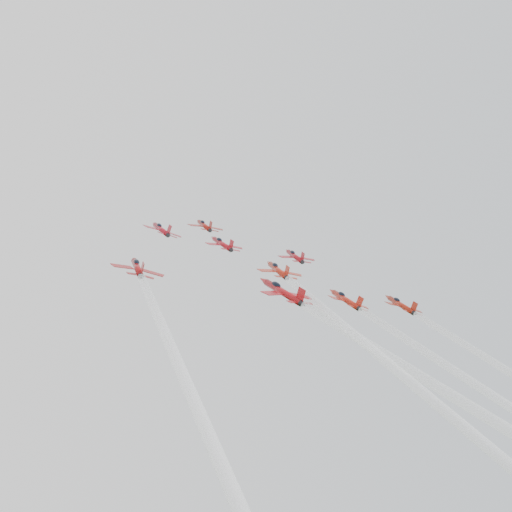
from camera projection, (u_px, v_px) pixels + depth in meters
name	position (u px, v px, depth m)	size (l,w,h in m)	color
jet_lead	(204.00, 225.00, 170.18)	(8.90, 11.20, 7.80)	maroon
jet_row2_left	(161.00, 229.00, 150.37)	(8.88, 11.16, 7.77)	maroon
jet_row2_center	(222.00, 244.00, 152.39)	(8.69, 10.93, 7.61)	maroon
jet_row2_right	(295.00, 256.00, 160.81)	(8.78, 11.04, 7.69)	maroon
jet_center	(409.00, 362.00, 99.67)	(9.34, 85.38, 57.07)	#A82010
jet_rear_farleft	(230.00, 380.00, 74.92)	(8.68, 79.32, 53.02)	maroon
jet_rear_left	(468.00, 431.00, 78.34)	(10.22, 93.38, 62.43)	#A10F14
jet_rear_right	(505.00, 404.00, 92.02)	(8.67, 79.24, 52.97)	#A91D10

